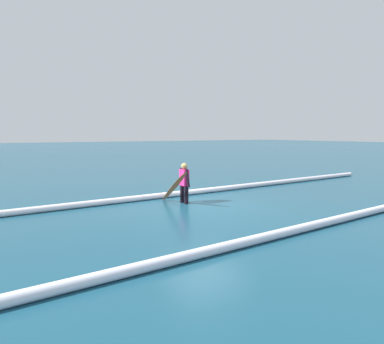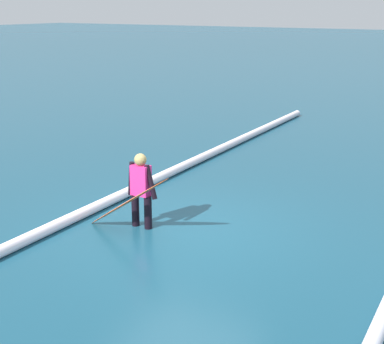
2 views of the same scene
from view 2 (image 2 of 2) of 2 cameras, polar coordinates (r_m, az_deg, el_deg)
The scene contains 4 objects.
ground_plane at distance 10.33m, azimuth -0.61°, elevation -5.72°, with size 177.30×177.30×0.00m, color navy.
surfer at distance 10.21m, azimuth -5.11°, elevation -1.48°, with size 0.22×0.63×1.38m.
surfboard at distance 9.97m, azimuth -6.43°, elevation -3.00°, with size 0.35×1.83×1.22m.
wave_crest_foreground at distance 11.51m, azimuth -8.63°, elevation -3.02°, with size 0.20×0.20×22.47m, color white.
Camera 2 is at (8.11, 5.08, 3.88)m, focal length 53.45 mm.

